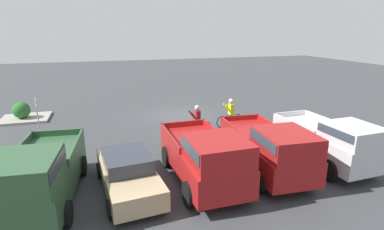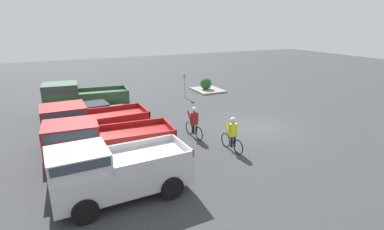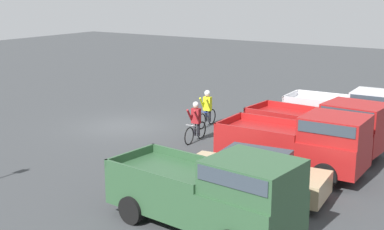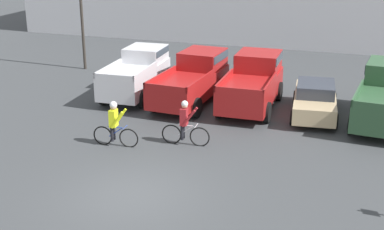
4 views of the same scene
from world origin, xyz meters
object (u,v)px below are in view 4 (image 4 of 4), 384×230
at_px(pickup_truck_1, 194,77).
at_px(sedan_0, 315,99).
at_px(cyclist_0, 185,123).
at_px(pickup_truck_0, 138,72).
at_px(pickup_truck_2, 253,81).
at_px(cyclist_1, 114,123).

height_order(pickup_truck_1, sedan_0, pickup_truck_1).
bearing_deg(pickup_truck_1, sedan_0, -2.83).
relative_size(sedan_0, cyclist_0, 2.52).
relative_size(pickup_truck_0, pickup_truck_2, 0.95).
distance_m(pickup_truck_1, cyclist_1, 6.19).
height_order(pickup_truck_0, sedan_0, pickup_truck_0).
bearing_deg(pickup_truck_2, pickup_truck_1, -176.46).
relative_size(pickup_truck_2, cyclist_0, 2.80).
bearing_deg(pickup_truck_0, cyclist_0, -50.99).
bearing_deg(cyclist_1, pickup_truck_1, 80.41).
relative_size(pickup_truck_0, sedan_0, 1.05).
distance_m(sedan_0, cyclist_0, 6.45).
distance_m(pickup_truck_0, cyclist_0, 6.72).
bearing_deg(cyclist_0, cyclist_1, -159.05).
height_order(pickup_truck_1, cyclist_1, pickup_truck_1).
relative_size(pickup_truck_1, pickup_truck_2, 1.07).
distance_m(pickup_truck_2, sedan_0, 2.88).
height_order(pickup_truck_0, pickup_truck_2, pickup_truck_2).
xyz_separation_m(pickup_truck_1, cyclist_1, (-1.03, -6.10, -0.24)).
height_order(cyclist_0, cyclist_1, cyclist_1).
height_order(sedan_0, cyclist_1, cyclist_1).
height_order(pickup_truck_2, cyclist_0, pickup_truck_2).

